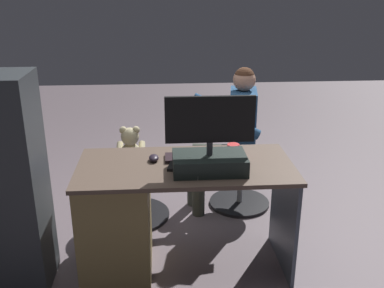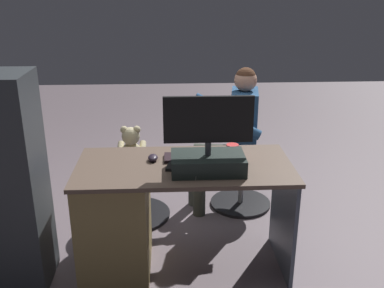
{
  "view_description": "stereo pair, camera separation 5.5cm",
  "coord_description": "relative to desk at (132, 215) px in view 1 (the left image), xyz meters",
  "views": [
    {
      "loc": [
        0.13,
        2.86,
        1.78
      ],
      "look_at": [
        -0.07,
        0.0,
        0.71
      ],
      "focal_mm": 41.74,
      "sensor_mm": 36.0,
      "label": 1
    },
    {
      "loc": [
        0.08,
        2.86,
        1.78
      ],
      "look_at": [
        -0.07,
        0.0,
        0.71
      ],
      "focal_mm": 41.74,
      "sensor_mm": 36.0,
      "label": 2
    }
  ],
  "objects": [
    {
      "name": "person",
      "position": [
        -0.75,
        -0.8,
        0.28
      ],
      "size": [
        0.56,
        0.53,
        1.15
      ],
      "color": "#29507D",
      "rests_on": "ground_plane"
    },
    {
      "name": "office_chair_teddy",
      "position": [
        0.04,
        -0.67,
        -0.14
      ],
      "size": [
        0.56,
        0.56,
        0.44
      ],
      "color": "black",
      "rests_on": "ground_plane"
    },
    {
      "name": "teddy_bear",
      "position": [
        0.04,
        -0.68,
        0.19
      ],
      "size": [
        0.22,
        0.22,
        0.31
      ],
      "color": "beige",
      "rests_on": "office_chair_teddy"
    },
    {
      "name": "monitor",
      "position": [
        -0.47,
        0.1,
        0.45
      ],
      "size": [
        0.51,
        0.26,
        0.45
      ],
      "color": "black",
      "rests_on": "desk"
    },
    {
      "name": "computer_mouse",
      "position": [
        -0.15,
        -0.08,
        0.35
      ],
      "size": [
        0.06,
        0.1,
        0.04
      ],
      "primitive_type": "ellipsoid",
      "color": "#261E2A",
      "rests_on": "desk"
    },
    {
      "name": "tv_remote",
      "position": [
        -0.26,
        0.03,
        0.34
      ],
      "size": [
        0.07,
        0.16,
        0.02
      ],
      "primitive_type": "cube",
      "rotation": [
        0.0,
        0.0,
        -0.21
      ],
      "color": "black",
      "rests_on": "desk"
    },
    {
      "name": "ground_plane",
      "position": [
        -0.34,
        -0.38,
        -0.38
      ],
      "size": [
        10.0,
        10.0,
        0.0
      ],
      "primitive_type": "plane",
      "color": "slate"
    },
    {
      "name": "notebook_binder",
      "position": [
        -0.47,
        0.06,
        0.35
      ],
      "size": [
        0.28,
        0.34,
        0.02
      ],
      "primitive_type": "cube",
      "rotation": [
        0.0,
        0.0,
        0.21
      ],
      "color": "silver",
      "rests_on": "desk"
    },
    {
      "name": "desk",
      "position": [
        0.0,
        0.0,
        0.0
      ],
      "size": [
        1.31,
        0.63,
        0.72
      ],
      "color": "brown",
      "rests_on": "ground_plane"
    },
    {
      "name": "equipment_rack",
      "position": [
        0.72,
        0.09,
        0.27
      ],
      "size": [
        0.44,
        0.36,
        1.31
      ],
      "primitive_type": "cube",
      "color": "#2E3337",
      "rests_on": "ground_plane"
    },
    {
      "name": "keyboard",
      "position": [
        -0.43,
        -0.09,
        0.34
      ],
      "size": [
        0.42,
        0.14,
        0.02
      ],
      "primitive_type": "cube",
      "color": "black",
      "rests_on": "desk"
    },
    {
      "name": "visitor_chair",
      "position": [
        -0.83,
        -0.81,
        -0.13
      ],
      "size": [
        0.5,
        0.5,
        0.44
      ],
      "color": "black",
      "rests_on": "ground_plane"
    },
    {
      "name": "cup",
      "position": [
        -0.64,
        -0.07,
        0.38
      ],
      "size": [
        0.08,
        0.08,
        0.1
      ],
      "primitive_type": "cylinder",
      "color": "red",
      "rests_on": "desk"
    }
  ]
}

